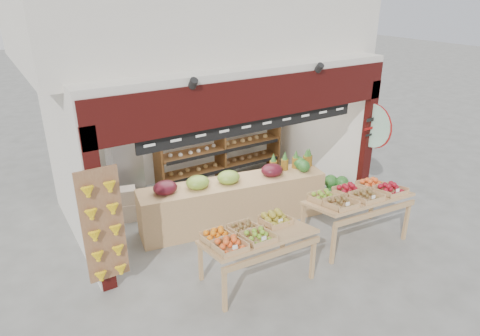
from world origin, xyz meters
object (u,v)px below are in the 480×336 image
Objects in this scene: back_shelving at (220,131)px; mid_counter at (233,201)px; cardboard_stack at (138,206)px; refrigerator at (123,159)px; watermelon_pile at (340,191)px; display_table_left at (250,235)px; display_table_right at (357,196)px.

mid_counter is (-0.82, -1.95, -0.73)m from back_shelving.
mid_counter is at bearing -39.10° from cardboard_stack.
watermelon_pile is (3.89, -2.62, -0.70)m from refrigerator.
back_shelving reaches higher than cardboard_stack.
watermelon_pile is at bearing 21.95° from display_table_left.
cardboard_stack is 1.97m from mid_counter.
refrigerator is 0.98× the size of display_table_right.
display_table_right is 1.69m from watermelon_pile.
back_shelving reaches higher than mid_counter.
refrigerator is 1.70× the size of cardboard_stack.
back_shelving is 0.85× the size of mid_counter.
display_table_left is 2.30m from display_table_right.
display_table_left is at bearing -179.87° from display_table_right.
mid_counter is (1.42, -2.23, -0.41)m from refrigerator.
watermelon_pile is (3.99, -1.62, -0.03)m from cardboard_stack.
display_table_left is at bearing -74.41° from cardboard_stack.
back_shelving is at bearing 67.20° from mid_counter.
back_shelving reaches higher than watermelon_pile.
back_shelving is 2.24m from mid_counter.
back_shelving is 2.28m from refrigerator.
mid_counter is 1.99× the size of display_table_right.
mid_counter is at bearing 133.68° from display_table_right.
display_table_right reaches higher than watermelon_pile.
cardboard_stack is 3.07m from display_table_left.
mid_counter is 1.84m from display_table_left.
refrigerator is at bearing 146.04° from watermelon_pile.
refrigerator is 2.68m from mid_counter.
refrigerator is at bearing 122.41° from mid_counter.
refrigerator is at bearing 84.30° from cardboard_stack.
display_table_left is (-0.71, -1.67, 0.33)m from mid_counter.
refrigerator is 2.48× the size of watermelon_pile.
cardboard_stack is 4.30m from display_table_right.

